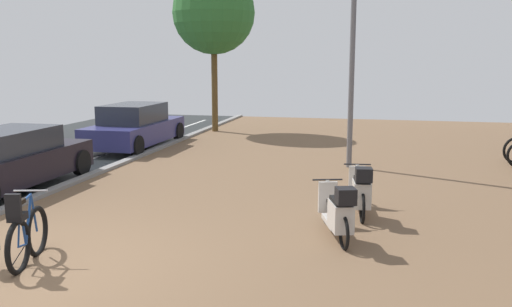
# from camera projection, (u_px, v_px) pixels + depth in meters

# --- Properties ---
(ground) EXTENTS (21.00, 40.00, 0.13)m
(ground) POSITION_uv_depth(u_px,v_px,m) (139.00, 279.00, 7.01)
(ground) COLOR black
(bicycle_foreground) EXTENTS (0.59, 1.40, 1.12)m
(bicycle_foreground) POSITION_uv_depth(u_px,v_px,m) (24.00, 236.00, 7.43)
(bicycle_foreground) COLOR black
(bicycle_foreground) RESTS_ON ground
(scooter_near) EXTENTS (0.81, 1.77, 0.98)m
(scooter_near) POSITION_uv_depth(u_px,v_px,m) (338.00, 212.00, 8.43)
(scooter_near) COLOR black
(scooter_near) RESTS_ON ground
(scooter_mid) EXTENTS (0.57, 1.76, 1.01)m
(scooter_mid) POSITION_uv_depth(u_px,v_px,m) (360.00, 191.00, 9.72)
(scooter_mid) COLOR black
(scooter_mid) RESTS_ON ground
(parked_car_near) EXTENTS (1.78, 4.39, 1.32)m
(parked_car_near) POSITION_uv_depth(u_px,v_px,m) (7.00, 161.00, 11.74)
(parked_car_near) COLOR black
(parked_car_near) RESTS_ON ground
(parked_car_far) EXTENTS (1.87, 4.40, 1.41)m
(parked_car_far) POSITION_uv_depth(u_px,v_px,m) (135.00, 127.00, 17.49)
(parked_car_far) COLOR navy
(parked_car_far) RESTS_ON ground
(lamp_post) EXTENTS (0.20, 0.52, 6.46)m
(lamp_post) POSITION_uv_depth(u_px,v_px,m) (353.00, 31.00, 13.61)
(lamp_post) COLOR slate
(lamp_post) RESTS_ON ground
(street_tree) EXTENTS (3.19, 3.19, 6.21)m
(street_tree) POSITION_uv_depth(u_px,v_px,m) (214.00, 13.00, 20.60)
(street_tree) COLOR brown
(street_tree) RESTS_ON ground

